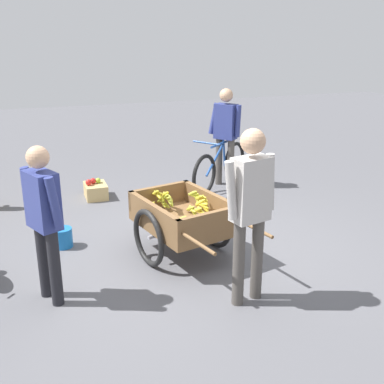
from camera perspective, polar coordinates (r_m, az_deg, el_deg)
ground_plane at (r=5.58m, az=0.71°, el=-7.23°), size 24.00×24.00×0.00m
fruit_cart at (r=5.35m, az=-1.13°, el=-3.25°), size 1.78×1.14×0.73m
vendor_person at (r=4.28m, az=6.99°, el=-1.17°), size 0.27×0.55×1.66m
bicycle at (r=7.75m, az=3.38°, el=3.04°), size 1.07×1.34×0.85m
cyclist_person at (r=7.74m, az=4.02°, el=7.54°), size 0.43×0.41×1.59m
plastic_bucket at (r=5.88m, az=-15.18°, el=-5.28°), size 0.23×0.23×0.23m
apple_crate at (r=7.46m, az=-11.43°, el=0.22°), size 0.44×0.32×0.31m
bystander_person at (r=4.50m, az=-17.30°, el=-2.35°), size 0.48×0.33×1.51m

